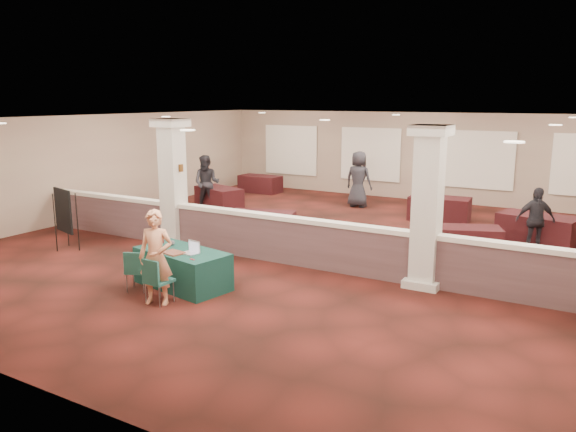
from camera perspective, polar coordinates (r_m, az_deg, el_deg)
The scene contains 33 objects.
ground at distance 14.05m, azimuth 3.59°, elevation -3.38°, with size 16.00×16.00×0.00m, color #4C1713.
wall_back at distance 21.13m, azimuth 13.47°, elevation 5.87°, with size 16.00×0.04×3.20m, color gray.
wall_front at distance 7.62m, azimuth -24.46°, elevation -5.18°, with size 16.00×0.04×3.20m, color gray.
wall_left at distance 18.68m, azimuth -18.93°, elevation 4.80°, with size 0.04×16.00×3.20m, color gray.
ceiling at distance 13.57m, azimuth 3.77°, elevation 9.77°, with size 16.00×16.00×0.02m, color white.
partition_wall at distance 12.63m, azimuth 0.57°, elevation -2.45°, with size 15.60×0.28×1.10m.
column_left at distance 14.44m, azimuth -11.61°, elevation 3.45°, with size 0.72×0.72×3.20m.
column_right at distance 11.26m, azimuth 13.98°, elevation 1.00°, with size 0.72×0.72×3.20m.
sconce_left at distance 14.58m, azimuth -12.50°, elevation 4.93°, with size 0.12×0.12×0.18m.
sconce_right at distance 14.21m, azimuth -10.83°, elevation 4.82°, with size 0.12×0.12×0.18m.
near_table at distance 11.41m, azimuth -10.66°, elevation -5.26°, with size 1.94×0.97×0.75m, color #0D3330.
conf_chair_main at distance 10.51m, azimuth -13.30°, elevation -6.09°, with size 0.45×0.46×0.86m.
conf_chair_side at distance 11.29m, azimuth -15.17°, elevation -5.09°, with size 0.53×0.53×0.81m.
easel_board at distance 14.84m, azimuth -21.85°, elevation 0.45°, with size 0.88×0.53×1.53m.
woman at distance 10.43m, azimuth -13.27°, elevation -4.12°, with size 0.63×0.42×1.75m, color tan.
far_table_front_left at distance 19.32m, azimuth -7.03°, elevation 1.85°, with size 1.76×0.88×0.71m, color black.
far_table_front_center at distance 15.19m, azimuth -2.64°, elevation -0.86°, with size 1.72×0.86×0.70m, color black.
far_table_front_right at distance 14.27m, azimuth 17.67°, elevation -2.35°, with size 1.60×0.80×0.65m, color black.
far_table_back_left at distance 22.49m, azimuth -2.84°, elevation 3.28°, with size 1.66×0.83×0.67m, color black.
far_table_back_center at distance 17.85m, azimuth 15.12°, elevation 0.72°, with size 1.80×0.90×0.73m, color black.
far_table_back_right at distance 15.77m, azimuth 24.02°, elevation -1.29°, with size 1.89×0.95×0.77m, color black.
attendee_a at distance 18.88m, azimuth -8.25°, elevation 3.33°, with size 0.89×0.49×1.85m, color black.
attendee_b at distance 14.64m, azimuth 13.92°, elevation 0.27°, with size 1.07×0.49×1.67m, color silver.
attendee_c at distance 14.83m, azimuth 23.82°, elevation -0.39°, with size 0.94×0.45×1.60m, color black.
attendee_d at distance 19.48m, azimuth 7.18°, elevation 3.73°, with size 0.95×0.51×1.93m, color black.
laptop_base at distance 11.04m, azimuth -9.94°, elevation -3.75°, with size 0.34×0.23×0.02m, color silver.
laptop_screen at distance 11.08m, azimuth -9.50°, elevation -3.02°, with size 0.34×0.01×0.22m, color silver.
screen_glow at distance 11.08m, azimuth -9.52°, elevation -3.10°, with size 0.31×0.00×0.19m, color #ADB6D0.
knitting at distance 11.11m, azimuth -11.60°, elevation -3.68°, with size 0.41×0.31×0.03m, color #AA3C1B.
yarn_cream at distance 11.66m, azimuth -12.86°, elevation -2.78°, with size 0.11×0.11×0.11m, color beige.
yarn_red at distance 11.87m, azimuth -12.71°, elevation -2.54°, with size 0.10×0.10×0.10m, color maroon.
yarn_grey at distance 11.71m, azimuth -11.68°, elevation -2.68°, with size 0.11×0.11×0.11m, color #4D4D52.
scissors at distance 10.63m, azimuth -9.69°, elevation -4.36°, with size 0.12×0.03×0.01m, color red.
Camera 1 is at (6.04, -12.14, 3.69)m, focal length 35.00 mm.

